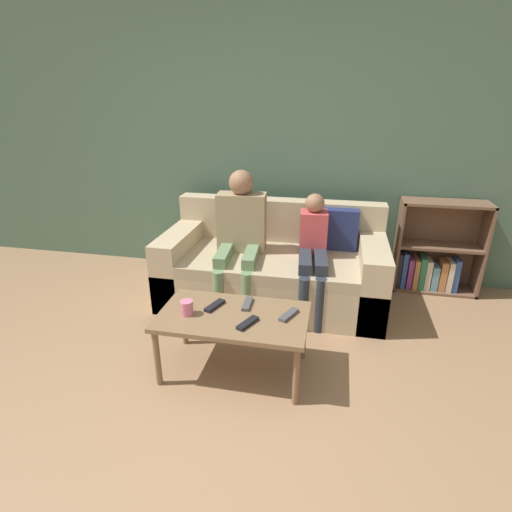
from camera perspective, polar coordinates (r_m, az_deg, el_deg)
ground_plane at (r=2.31m, az=-9.68°, el=-26.61°), size 22.00×22.00×0.00m
wall_back at (r=3.91m, az=2.22°, el=15.99°), size 12.00×0.06×2.60m
couch at (r=3.54m, az=2.59°, el=-1.83°), size 1.89×0.93×0.83m
bookshelf at (r=4.04m, az=23.93°, el=0.06°), size 0.74×0.28×0.85m
coffee_table at (r=2.58m, az=-3.27°, el=-9.23°), size 0.95×0.54×0.43m
person_adult at (r=3.38m, az=-2.26°, el=3.95°), size 0.42×0.66×1.14m
person_child at (r=3.28m, az=8.13°, el=0.96°), size 0.27×0.65×0.97m
cup_near at (r=2.57m, az=-9.86°, el=-7.30°), size 0.08×0.08×0.09m
tv_remote_0 at (r=2.64m, az=-5.92°, el=-7.06°), size 0.10×0.18×0.02m
tv_remote_1 at (r=2.54m, az=4.70°, el=-8.38°), size 0.11×0.17×0.02m
tv_remote_2 at (r=2.65m, az=-1.24°, el=-6.85°), size 0.05×0.17×0.02m
tv_remote_3 at (r=2.45m, az=-1.20°, el=-9.56°), size 0.12×0.17×0.02m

